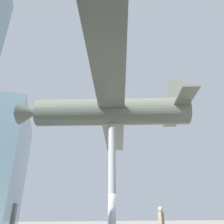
{
  "coord_description": "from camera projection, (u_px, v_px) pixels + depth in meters",
  "views": [
    {
      "loc": [
        -12.82,
        3.62,
        1.45
      ],
      "look_at": [
        0.0,
        0.0,
        7.69
      ],
      "focal_mm": 35.0,
      "sensor_mm": 36.0,
      "label": 1
    }
  ],
  "objects": [
    {
      "name": "support_pylon_central",
      "position": [
        112.0,
        178.0,
        12.89
      ],
      "size": [
        0.45,
        0.45,
        6.78
      ],
      "color": "#B7B7BC",
      "rests_on": "ground_plane"
    },
    {
      "name": "suspended_airplane",
      "position": [
        108.0,
        112.0,
        14.73
      ],
      "size": [
        18.48,
        12.07,
        3.37
      ],
      "rotation": [
        0.0,
        0.0,
        -0.31
      ],
      "color": "slate",
      "rests_on": "support_pylon_central"
    },
    {
      "name": "visitor_person",
      "position": [
        161.0,
        220.0,
        13.27
      ],
      "size": [
        0.42,
        0.45,
        1.87
      ],
      "rotation": [
        0.0,
        0.0,
        2.23
      ],
      "color": "#4C4238",
      "rests_on": "ground_plane"
    }
  ]
}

